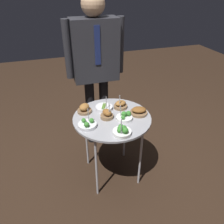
{
  "coord_description": "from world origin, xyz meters",
  "views": [
    {
      "loc": [
        -0.48,
        -1.51,
        1.7
      ],
      "look_at": [
        0.0,
        0.0,
        0.73
      ],
      "focal_mm": 35.0,
      "sensor_mm": 36.0,
      "label": 1
    }
  ],
  "objects_px": {
    "bowl_roast_front_left": "(107,114)",
    "bowl_broccoli_center": "(87,124)",
    "bowl_roast_back_left": "(139,111)",
    "bowl_roast_far_rim": "(121,105)",
    "bowl_asparagus_back_right": "(104,108)",
    "bowl_broccoli_mid_left": "(125,117)",
    "bowl_broccoli_front_center": "(122,131)",
    "waiter_figure": "(95,58)",
    "serving_cart": "(112,121)",
    "bowl_roast_mid_right": "(84,109)"
  },
  "relations": [
    {
      "from": "bowl_broccoli_center",
      "to": "serving_cart",
      "type": "bearing_deg",
      "value": 18.56
    },
    {
      "from": "serving_cart",
      "to": "bowl_roast_mid_right",
      "type": "distance_m",
      "value": 0.27
    },
    {
      "from": "serving_cart",
      "to": "bowl_roast_back_left",
      "type": "distance_m",
      "value": 0.25
    },
    {
      "from": "bowl_broccoli_center",
      "to": "bowl_roast_mid_right",
      "type": "bearing_deg",
      "value": 84.33
    },
    {
      "from": "waiter_figure",
      "to": "bowl_broccoli_mid_left",
      "type": "bearing_deg",
      "value": -82.44
    },
    {
      "from": "bowl_broccoli_front_center",
      "to": "bowl_broccoli_mid_left",
      "type": "xyz_separation_m",
      "value": [
        0.09,
        0.19,
        -0.0
      ]
    },
    {
      "from": "bowl_broccoli_center",
      "to": "bowl_asparagus_back_right",
      "type": "distance_m",
      "value": 0.3
    },
    {
      "from": "bowl_broccoli_front_center",
      "to": "bowl_roast_back_left",
      "type": "distance_m",
      "value": 0.34
    },
    {
      "from": "bowl_roast_far_rim",
      "to": "bowl_roast_mid_right",
      "type": "relative_size",
      "value": 1.1
    },
    {
      "from": "serving_cart",
      "to": "bowl_roast_front_left",
      "type": "distance_m",
      "value": 0.09
    },
    {
      "from": "bowl_broccoli_front_center",
      "to": "bowl_asparagus_back_right",
      "type": "distance_m",
      "value": 0.4
    },
    {
      "from": "bowl_broccoli_center",
      "to": "bowl_roast_back_left",
      "type": "distance_m",
      "value": 0.48
    },
    {
      "from": "serving_cart",
      "to": "bowl_broccoli_mid_left",
      "type": "relative_size",
      "value": 4.92
    },
    {
      "from": "serving_cart",
      "to": "bowl_broccoli_center",
      "type": "bearing_deg",
      "value": -161.44
    },
    {
      "from": "bowl_roast_back_left",
      "to": "bowl_broccoli_mid_left",
      "type": "relative_size",
      "value": 1.11
    },
    {
      "from": "bowl_asparagus_back_right",
      "to": "bowl_roast_mid_right",
      "type": "bearing_deg",
      "value": 178.48
    },
    {
      "from": "waiter_figure",
      "to": "bowl_roast_mid_right",
      "type": "bearing_deg",
      "value": -117.05
    },
    {
      "from": "bowl_roast_far_rim",
      "to": "bowl_roast_front_left",
      "type": "bearing_deg",
      "value": -143.07
    },
    {
      "from": "bowl_broccoli_front_center",
      "to": "bowl_asparagus_back_right",
      "type": "bearing_deg",
      "value": 93.98
    },
    {
      "from": "bowl_broccoli_front_center",
      "to": "waiter_figure",
      "type": "relative_size",
      "value": 0.1
    },
    {
      "from": "bowl_broccoli_front_center",
      "to": "bowl_roast_mid_right",
      "type": "height_order",
      "value": "bowl_broccoli_front_center"
    },
    {
      "from": "bowl_broccoli_front_center",
      "to": "bowl_broccoli_center",
      "type": "height_order",
      "value": "bowl_broccoli_front_center"
    },
    {
      "from": "bowl_roast_mid_right",
      "to": "waiter_figure",
      "type": "distance_m",
      "value": 0.57
    },
    {
      "from": "bowl_roast_front_left",
      "to": "bowl_roast_mid_right",
      "type": "distance_m",
      "value": 0.22
    },
    {
      "from": "serving_cart",
      "to": "bowl_broccoli_center",
      "type": "xyz_separation_m",
      "value": [
        -0.23,
        -0.08,
        0.07
      ]
    },
    {
      "from": "bowl_roast_far_rim",
      "to": "bowl_broccoli_mid_left",
      "type": "bearing_deg",
      "value": -99.37
    },
    {
      "from": "bowl_roast_front_left",
      "to": "bowl_broccoli_mid_left",
      "type": "relative_size",
      "value": 1.16
    },
    {
      "from": "bowl_roast_far_rim",
      "to": "bowl_roast_back_left",
      "type": "relative_size",
      "value": 0.94
    },
    {
      "from": "waiter_figure",
      "to": "serving_cart",
      "type": "bearing_deg",
      "value": -90.58
    },
    {
      "from": "bowl_broccoli_center",
      "to": "bowl_broccoli_mid_left",
      "type": "distance_m",
      "value": 0.32
    },
    {
      "from": "bowl_roast_far_rim",
      "to": "bowl_roast_mid_right",
      "type": "bearing_deg",
      "value": 175.99
    },
    {
      "from": "bowl_roast_front_left",
      "to": "bowl_roast_mid_right",
      "type": "relative_size",
      "value": 1.21
    },
    {
      "from": "bowl_asparagus_back_right",
      "to": "bowl_broccoli_mid_left",
      "type": "distance_m",
      "value": 0.24
    },
    {
      "from": "bowl_broccoli_center",
      "to": "bowl_broccoli_mid_left",
      "type": "xyz_separation_m",
      "value": [
        0.32,
        0.01,
        0.0
      ]
    },
    {
      "from": "bowl_broccoli_mid_left",
      "to": "serving_cart",
      "type": "bearing_deg",
      "value": 143.32
    },
    {
      "from": "bowl_broccoli_front_center",
      "to": "bowl_roast_far_rim",
      "type": "distance_m",
      "value": 0.4
    },
    {
      "from": "bowl_roast_back_left",
      "to": "bowl_broccoli_mid_left",
      "type": "bearing_deg",
      "value": -162.82
    },
    {
      "from": "bowl_broccoli_front_center",
      "to": "serving_cart",
      "type": "bearing_deg",
      "value": 89.4
    },
    {
      "from": "bowl_roast_front_left",
      "to": "bowl_broccoli_front_center",
      "type": "relative_size",
      "value": 0.94
    },
    {
      "from": "bowl_broccoli_mid_left",
      "to": "bowl_roast_front_left",
      "type": "bearing_deg",
      "value": 153.43
    },
    {
      "from": "bowl_broccoli_front_center",
      "to": "bowl_broccoli_center",
      "type": "relative_size",
      "value": 1.12
    },
    {
      "from": "bowl_roast_front_left",
      "to": "bowl_broccoli_front_center",
      "type": "xyz_separation_m",
      "value": [
        0.04,
        -0.26,
        -0.01
      ]
    },
    {
      "from": "bowl_broccoli_center",
      "to": "bowl_roast_back_left",
      "type": "xyz_separation_m",
      "value": [
        0.47,
        0.06,
        0.0
      ]
    },
    {
      "from": "bowl_roast_front_left",
      "to": "bowl_broccoli_center",
      "type": "bearing_deg",
      "value": -157.27
    },
    {
      "from": "serving_cart",
      "to": "bowl_roast_far_rim",
      "type": "height_order",
      "value": "bowl_roast_far_rim"
    },
    {
      "from": "bowl_roast_back_left",
      "to": "bowl_roast_far_rim",
      "type": "bearing_deg",
      "value": 128.75
    },
    {
      "from": "serving_cart",
      "to": "bowl_roast_mid_right",
      "type": "xyz_separation_m",
      "value": [
        -0.21,
        0.15,
        0.08
      ]
    },
    {
      "from": "bowl_broccoli_mid_left",
      "to": "bowl_roast_mid_right",
      "type": "distance_m",
      "value": 0.37
    },
    {
      "from": "serving_cart",
      "to": "bowl_roast_front_left",
      "type": "xyz_separation_m",
      "value": [
        -0.05,
        0.0,
        0.08
      ]
    },
    {
      "from": "bowl_roast_front_left",
      "to": "bowl_roast_far_rim",
      "type": "relative_size",
      "value": 1.1
    }
  ]
}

